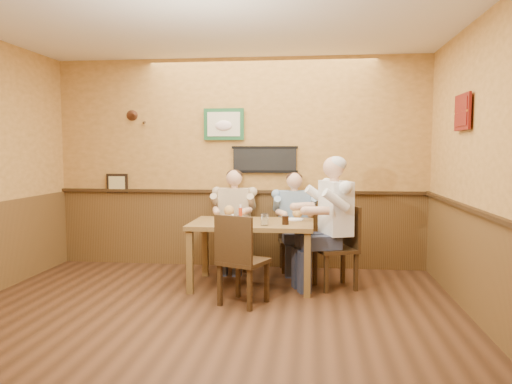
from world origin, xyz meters
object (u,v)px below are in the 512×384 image
chair_right_end (335,247)px  diner_white_elder (335,229)px  diner_tan_shirt (235,225)px  diner_blue_polo (294,227)px  cola_tumbler (285,220)px  pepper_shaker (238,219)px  chair_back_right (294,240)px  dining_table (252,230)px  water_glass_left (229,220)px  chair_back_left (235,238)px  water_glass_mid (265,220)px  chair_near_side (244,259)px  salt_shaker (232,218)px  hot_sauce_bottle (240,214)px

chair_right_end → diner_white_elder: 0.20m
diner_tan_shirt → chair_right_end: bearing=-30.1°
diner_blue_polo → cola_tumbler: bearing=-101.8°
pepper_shaker → diner_tan_shirt: bearing=101.9°
chair_back_right → diner_white_elder: size_ratio=0.60×
dining_table → diner_white_elder: (0.95, 0.02, 0.02)m
chair_back_right → water_glass_left: size_ratio=7.59×
chair_back_right → diner_white_elder: diner_white_elder is taller
dining_table → diner_blue_polo: 0.92m
diner_blue_polo → pepper_shaker: diner_blue_polo is taller
dining_table → pepper_shaker: bearing=-154.7°
diner_blue_polo → diner_white_elder: 0.93m
water_glass_left → cola_tumbler: 0.63m
cola_tumbler → pepper_shaker: bearing=169.9°
cola_tumbler → water_glass_left: bearing=-173.8°
dining_table → chair_back_left: size_ratio=1.69×
water_glass_mid → cola_tumbler: size_ratio=1.30×
chair_near_side → pepper_shaker: 0.72m
water_glass_left → water_glass_mid: bearing=-1.6°
chair_back_left → salt_shaker: size_ratio=9.52×
chair_near_side → salt_shaker: (-0.22, 0.65, 0.33)m
chair_back_right → chair_near_side: 1.56m
chair_near_side → diner_tan_shirt: size_ratio=0.79×
chair_near_side → diner_white_elder: diner_white_elder is taller
water_glass_mid → diner_blue_polo: bearing=74.8°
chair_back_left → chair_right_end: chair_right_end is taller
water_glass_left → hot_sauce_bottle: (0.09, 0.27, 0.03)m
diner_white_elder → chair_near_side: bearing=-73.6°
chair_back_right → cola_tumbler: cola_tumbler is taller
diner_white_elder → water_glass_mid: (-0.78, -0.27, 0.14)m
chair_near_side → diner_blue_polo: (0.45, 1.49, 0.11)m
diner_white_elder → pepper_shaker: 1.11m
chair_right_end → water_glass_mid: (-0.78, -0.27, 0.34)m
chair_near_side → water_glass_mid: (0.17, 0.45, 0.35)m
chair_back_left → water_glass_mid: (0.50, -1.03, 0.40)m
chair_back_left → water_glass_left: water_glass_left is taller
diner_blue_polo → pepper_shaker: 1.07m
chair_near_side → salt_shaker: size_ratio=10.68×
chair_near_side → hot_sauce_bottle: 0.83m
dining_table → diner_tan_shirt: diner_tan_shirt is taller
dining_table → chair_back_right: 0.95m
chair_back_right → water_glass_mid: 1.15m
dining_table → water_glass_left: size_ratio=13.11×
salt_shaker → pepper_shaker: size_ratio=1.10×
cola_tumbler → hot_sauce_bottle: (-0.53, 0.21, 0.04)m
hot_sauce_bottle → pepper_shaker: (-0.01, -0.11, -0.05)m
water_glass_left → pepper_shaker: size_ratio=1.35×
water_glass_left → chair_back_right: bearing=56.5°
chair_back_right → salt_shaker: salt_shaker is taller
chair_back_right → hot_sauce_bottle: bearing=-136.5°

